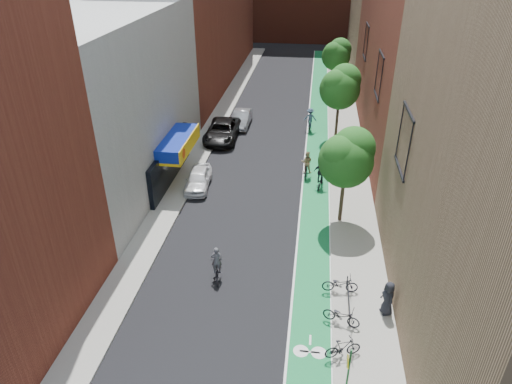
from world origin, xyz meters
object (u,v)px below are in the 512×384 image
(cyclist_lead, at_px, (217,269))
(pedestrian, at_px, (388,298))
(parked_car_silver, at_px, (241,119))
(parked_car_white, at_px, (198,179))
(cyclist_lane_far, at_px, (310,120))
(cyclist_lane_near, at_px, (306,166))
(cyclist_lane_mid, at_px, (320,178))
(parked_car_black, at_px, (222,131))

(cyclist_lead, xyz_separation_m, pedestrian, (8.75, -1.59, 0.41))
(parked_car_silver, bearing_deg, parked_car_white, -95.20)
(cyclist_lane_far, height_order, pedestrian, cyclist_lane_far)
(cyclist_lead, relative_size, cyclist_lane_near, 0.95)
(cyclist_lane_mid, bearing_deg, cyclist_lane_near, -44.39)
(parked_car_white, height_order, parked_car_silver, parked_car_silver)
(pedestrian, bearing_deg, cyclist_lane_mid, 175.92)
(cyclist_lane_mid, xyz_separation_m, pedestrian, (3.32, -12.64, 0.27))
(cyclist_lead, bearing_deg, parked_car_black, -92.47)
(parked_car_black, bearing_deg, pedestrian, -59.83)
(parked_car_black, relative_size, pedestrian, 3.24)
(cyclist_lane_far, bearing_deg, cyclist_lane_near, 93.53)
(pedestrian, bearing_deg, parked_car_white, -152.05)
(cyclist_lane_far, bearing_deg, cyclist_lane_mid, 99.10)
(parked_car_silver, height_order, pedestrian, pedestrian)
(cyclist_lead, bearing_deg, cyclist_lane_far, -113.87)
(parked_car_silver, xyz_separation_m, pedestrian, (11.02, -24.19, 0.34))
(parked_car_white, xyz_separation_m, cyclist_lead, (3.45, -9.89, -0.05))
(parked_car_silver, bearing_deg, parked_car_black, -107.99)
(parked_car_black, bearing_deg, parked_car_white, -90.49)
(parked_car_silver, xyz_separation_m, cyclist_lane_near, (6.62, -9.99, 0.14))
(cyclist_lane_far, bearing_deg, parked_car_black, 25.70)
(cyclist_lane_near, relative_size, cyclist_lane_mid, 0.99)
(parked_car_white, relative_size, cyclist_lane_far, 1.89)
(parked_car_black, height_order, cyclist_lane_near, cyclist_lane_near)
(cyclist_lead, bearing_deg, cyclist_lane_near, -121.80)
(cyclist_lane_near, bearing_deg, parked_car_black, -36.39)
(parked_car_white, xyz_separation_m, cyclist_lane_mid, (8.88, 1.16, 0.09))
(parked_car_silver, bearing_deg, pedestrian, -65.40)
(parked_car_black, relative_size, cyclist_lane_far, 2.70)
(parked_car_white, relative_size, parked_car_silver, 0.93)
(cyclist_lead, xyz_separation_m, cyclist_lane_far, (4.35, 22.17, 0.40))
(parked_car_white, xyz_separation_m, cyclist_lane_near, (7.80, 2.72, 0.16))
(cyclist_lane_near, height_order, cyclist_lane_mid, cyclist_lane_mid)
(parked_car_silver, bearing_deg, cyclist_lane_mid, -56.19)
(cyclist_lane_near, distance_m, cyclist_lane_mid, 1.90)
(parked_car_silver, relative_size, cyclist_lane_mid, 2.12)
(parked_car_black, relative_size, cyclist_lane_mid, 2.83)
(parked_car_silver, xyz_separation_m, cyclist_lane_mid, (7.71, -11.55, 0.06))
(cyclist_lane_near, bearing_deg, cyclist_lead, 73.88)
(parked_car_silver, height_order, cyclist_lead, cyclist_lead)
(pedestrian, bearing_deg, cyclist_lane_near, 178.44)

